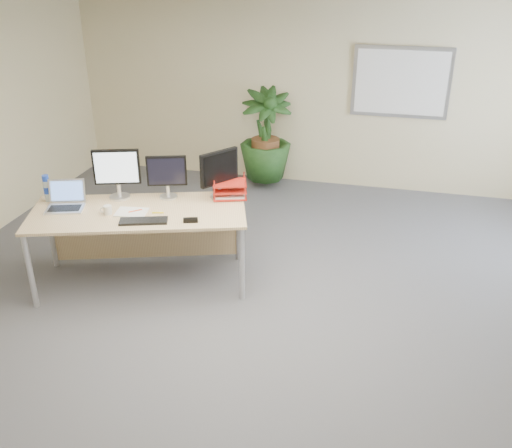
% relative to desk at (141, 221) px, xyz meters
% --- Properties ---
extents(floor, '(8.00, 8.00, 0.00)m').
position_rel_desk_xyz_m(floor, '(1.26, -0.84, -0.64)').
color(floor, '#49494E').
rests_on(floor, ground).
extents(back_wall, '(7.00, 0.04, 2.70)m').
position_rel_desk_xyz_m(back_wall, '(1.26, 3.16, 0.71)').
color(back_wall, beige).
rests_on(back_wall, floor).
extents(ceiling, '(7.00, 8.00, 0.02)m').
position_rel_desk_xyz_m(ceiling, '(1.26, -0.84, 2.06)').
color(ceiling, silver).
rests_on(ceiling, back_wall).
extents(whiteboard, '(1.30, 0.04, 0.95)m').
position_rel_desk_xyz_m(whiteboard, '(2.46, 3.13, 0.91)').
color(whiteboard, '#9D9DA2').
rests_on(whiteboard, back_wall).
extents(desk, '(2.30, 1.51, 0.82)m').
position_rel_desk_xyz_m(desk, '(0.00, 0.00, 0.00)').
color(desk, tan).
rests_on(desk, floor).
extents(floor_plant, '(1.09, 1.09, 1.50)m').
position_rel_desk_xyz_m(floor_plant, '(0.67, 2.76, 0.11)').
color(floor_plant, '#173A15').
rests_on(floor_plant, floor).
extents(monitor_left, '(0.46, 0.22, 0.53)m').
position_rel_desk_xyz_m(monitor_left, '(-0.28, 0.14, 0.48)').
color(monitor_left, silver).
rests_on(monitor_left, desk).
extents(monitor_right, '(0.40, 0.19, 0.46)m').
position_rel_desk_xyz_m(monitor_right, '(0.21, 0.27, 0.44)').
color(monitor_right, silver).
rests_on(monitor_right, desk).
extents(monitor_dark, '(0.30, 0.40, 0.51)m').
position_rel_desk_xyz_m(monitor_dark, '(0.73, 0.41, 0.47)').
color(monitor_dark, silver).
rests_on(monitor_dark, desk).
extents(laptop, '(0.44, 0.41, 0.26)m').
position_rel_desk_xyz_m(laptop, '(-0.70, -0.21, 0.24)').
color(laptop, silver).
rests_on(laptop, desk).
extents(keyboard, '(0.48, 0.28, 0.03)m').
position_rel_desk_xyz_m(keyboard, '(0.20, -0.35, 0.19)').
color(keyboard, black).
rests_on(keyboard, desk).
extents(coffee_mug, '(0.12, 0.08, 0.09)m').
position_rel_desk_xyz_m(coffee_mug, '(-0.22, -0.26, 0.22)').
color(coffee_mug, silver).
rests_on(coffee_mug, desk).
extents(spiral_notebook, '(0.33, 0.26, 0.01)m').
position_rel_desk_xyz_m(spiral_notebook, '(-0.00, -0.18, 0.18)').
color(spiral_notebook, silver).
rests_on(spiral_notebook, desk).
extents(orange_pen, '(0.11, 0.10, 0.01)m').
position_rel_desk_xyz_m(orange_pen, '(0.03, -0.16, 0.19)').
color(orange_pen, '#EF4C1A').
rests_on(orange_pen, spiral_notebook).
extents(yellow_highlighter, '(0.11, 0.04, 0.01)m').
position_rel_desk_xyz_m(yellow_highlighter, '(0.26, -0.12, 0.18)').
color(yellow_highlighter, yellow).
rests_on(yellow_highlighter, desk).
extents(water_bottle, '(0.07, 0.07, 0.28)m').
position_rel_desk_xyz_m(water_bottle, '(-0.96, -0.11, 0.31)').
color(water_bottle, silver).
rests_on(water_bottle, desk).
extents(letter_tray, '(0.41, 0.36, 0.16)m').
position_rel_desk_xyz_m(letter_tray, '(0.83, 0.43, 0.25)').
color(letter_tray, '#B02015').
rests_on(letter_tray, desk).
extents(stapler, '(0.14, 0.08, 0.05)m').
position_rel_desk_xyz_m(stapler, '(0.64, -0.24, 0.20)').
color(stapler, black).
rests_on(stapler, desk).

